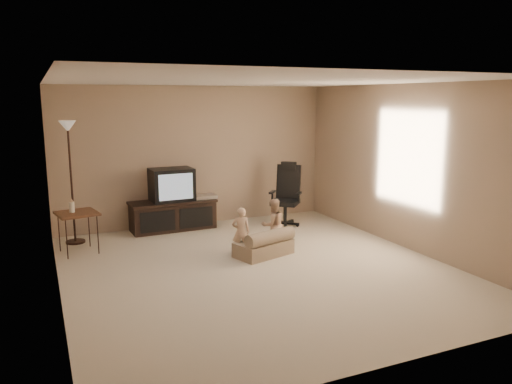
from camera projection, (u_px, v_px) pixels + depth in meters
floor at (257, 269)px, 6.79m from camera, size 5.50×5.50×0.00m
room_shell at (257, 158)px, 6.50m from camera, size 5.50×5.50×5.50m
tv_stand at (173, 204)px, 8.74m from camera, size 1.53×0.61×1.09m
office_chair at (286, 203)px, 9.06m from camera, size 0.74×0.74×1.14m
side_table at (77, 214)px, 7.39m from camera, size 0.65×0.65×0.84m
floor_lamp at (70, 155)px, 7.74m from camera, size 0.30×0.30×1.94m
child_sofa at (265, 245)px, 7.30m from camera, size 0.94×0.70×0.41m
toddler_left at (241, 232)px, 7.28m from camera, size 0.31×0.26×0.73m
toddler_right at (273, 225)px, 7.53m from camera, size 0.39×0.22×0.80m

